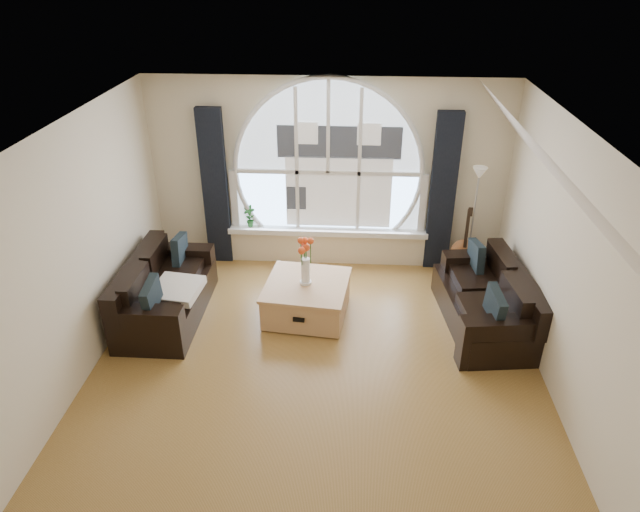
{
  "coord_description": "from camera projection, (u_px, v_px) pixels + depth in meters",
  "views": [
    {
      "loc": [
        0.35,
        -4.77,
        4.15
      ],
      "look_at": [
        0.0,
        0.9,
        1.05
      ],
      "focal_mm": 31.74,
      "sensor_mm": 36.0,
      "label": 1
    }
  ],
  "objects": [
    {
      "name": "curtain_left",
      "position": [
        215.0,
        188.0,
        8.02
      ],
      "size": [
        0.35,
        0.12,
        2.3
      ],
      "primitive_type": "cube",
      "color": "black",
      "rests_on": "ground"
    },
    {
      "name": "wall_back",
      "position": [
        328.0,
        174.0,
        7.95
      ],
      "size": [
        5.0,
        0.01,
        2.7
      ],
      "primitive_type": "cube",
      "color": "beige",
      "rests_on": "ground"
    },
    {
      "name": "potted_plant",
      "position": [
        249.0,
        216.0,
        8.22
      ],
      "size": [
        0.2,
        0.16,
        0.33
      ],
      "primitive_type": "imported",
      "rotation": [
        0.0,
        0.0,
        -0.24
      ],
      "color": "#1E6023",
      "rests_on": "window_sill"
    },
    {
      "name": "ceiling",
      "position": [
        314.0,
        139.0,
        4.89
      ],
      "size": [
        5.0,
        5.5,
        0.01
      ],
      "primitive_type": "cube",
      "color": "silver",
      "rests_on": "ground"
    },
    {
      "name": "neighbor_house",
      "position": [
        339.0,
        166.0,
        7.83
      ],
      "size": [
        1.7,
        0.02,
        1.5
      ],
      "primitive_type": "cube",
      "color": "silver",
      "rests_on": "wall_back"
    },
    {
      "name": "sofa_right",
      "position": [
        486.0,
        297.0,
        6.9
      ],
      "size": [
        1.08,
        1.85,
        0.78
      ],
      "primitive_type": "cube",
      "rotation": [
        0.0,
        0.0,
        0.12
      ],
      "color": "black",
      "rests_on": "ground"
    },
    {
      "name": "guitar",
      "position": [
        465.0,
        239.0,
        7.99
      ],
      "size": [
        0.39,
        0.3,
        1.06
      ],
      "primitive_type": "cube",
      "rotation": [
        0.0,
        0.0,
        -0.16
      ],
      "color": "#965931",
      "rests_on": "ground"
    },
    {
      "name": "vase_flowers",
      "position": [
        305.0,
        256.0,
        6.89
      ],
      "size": [
        0.24,
        0.24,
        0.7
      ],
      "primitive_type": "cube",
      "color": "white",
      "rests_on": "coffee_chest"
    },
    {
      "name": "window_frame",
      "position": [
        328.0,
        157.0,
        7.76
      ],
      "size": [
        2.76,
        0.08,
        2.15
      ],
      "primitive_type": "cube",
      "color": "white",
      "rests_on": "wall_back"
    },
    {
      "name": "sofa_left",
      "position": [
        165.0,
        289.0,
        7.08
      ],
      "size": [
        0.88,
        1.75,
        0.78
      ],
      "primitive_type": "cube",
      "rotation": [
        0.0,
        0.0,
        -0.0
      ],
      "color": "black",
      "rests_on": "ground"
    },
    {
      "name": "floor_lamp",
      "position": [
        473.0,
        222.0,
        7.85
      ],
      "size": [
        0.24,
        0.24,
        1.6
      ],
      "primitive_type": "cube",
      "color": "#B2B2B2",
      "rests_on": "ground"
    },
    {
      "name": "curtain_right",
      "position": [
        442.0,
        194.0,
        7.85
      ],
      "size": [
        0.35,
        0.12,
        2.3
      ],
      "primitive_type": "cube",
      "color": "black",
      "rests_on": "ground"
    },
    {
      "name": "window_sill",
      "position": [
        327.0,
        231.0,
        8.26
      ],
      "size": [
        2.9,
        0.22,
        0.08
      ],
      "primitive_type": "cube",
      "color": "white",
      "rests_on": "wall_back"
    },
    {
      "name": "coffee_chest",
      "position": [
        307.0,
        297.0,
        7.18
      ],
      "size": [
        1.13,
        1.13,
        0.5
      ],
      "primitive_type": "cube",
      "rotation": [
        0.0,
        0.0,
        -0.11
      ],
      "color": "tan",
      "rests_on": "ground"
    },
    {
      "name": "arched_window",
      "position": [
        328.0,
        156.0,
        7.79
      ],
      "size": [
        2.6,
        0.06,
        2.15
      ],
      "primitive_type": "cube",
      "color": "silver",
      "rests_on": "wall_back"
    },
    {
      "name": "throw_blanket",
      "position": [
        177.0,
        289.0,
        6.87
      ],
      "size": [
        0.62,
        0.62,
        0.1
      ],
      "primitive_type": "cube",
      "rotation": [
        0.0,
        0.0,
        -0.14
      ],
      "color": "silver",
      "rests_on": "sofa_left"
    },
    {
      "name": "attic_slope",
      "position": [
        565.0,
        182.0,
        4.94
      ],
      "size": [
        0.92,
        5.5,
        0.72
      ],
      "primitive_type": "cube",
      "color": "silver",
      "rests_on": "ground"
    },
    {
      "name": "wall_right",
      "position": [
        575.0,
        281.0,
        5.4
      ],
      "size": [
        0.01,
        5.5,
        2.7
      ],
      "primitive_type": "cube",
      "color": "beige",
      "rests_on": "ground"
    },
    {
      "name": "wall_left",
      "position": [
        66.0,
        265.0,
        5.67
      ],
      "size": [
        0.01,
        5.5,
        2.7
      ],
      "primitive_type": "cube",
      "color": "beige",
      "rests_on": "ground"
    },
    {
      "name": "ground",
      "position": [
        315.0,
        379.0,
        6.18
      ],
      "size": [
        5.0,
        5.5,
        0.01
      ],
      "primitive_type": "cube",
      "color": "brown",
      "rests_on": "ground"
    }
  ]
}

